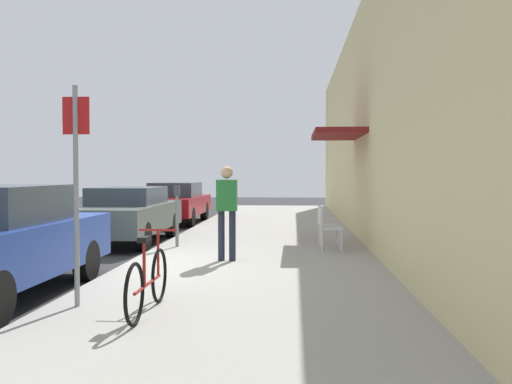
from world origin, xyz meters
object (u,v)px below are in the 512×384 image
(parked_car_1, at_px, (127,214))
(street_sign, at_px, (76,178))
(cafe_chair_1, at_px, (325,222))
(bicycle_0, at_px, (148,281))
(pedestrian_standing, at_px, (227,205))
(parked_car_2, at_px, (175,202))
(cafe_chair_0, at_px, (328,226))
(parking_meter, at_px, (177,211))

(parked_car_1, height_order, street_sign, street_sign)
(parked_car_1, distance_m, cafe_chair_1, 4.85)
(bicycle_0, relative_size, pedestrian_standing, 1.01)
(parked_car_2, bearing_deg, cafe_chair_0, -57.34)
(parked_car_1, relative_size, cafe_chair_0, 5.06)
(cafe_chair_1, relative_size, pedestrian_standing, 0.51)
(street_sign, bearing_deg, bicycle_0, -16.38)
(street_sign, relative_size, bicycle_0, 1.52)
(street_sign, bearing_deg, pedestrian_standing, 68.96)
(pedestrian_standing, bearing_deg, street_sign, -111.04)
(bicycle_0, bearing_deg, parked_car_1, 108.81)
(parked_car_2, bearing_deg, pedestrian_standing, -72.02)
(cafe_chair_0, bearing_deg, parking_meter, 171.85)
(street_sign, height_order, pedestrian_standing, street_sign)
(parked_car_2, bearing_deg, parking_meter, -77.41)
(bicycle_0, height_order, pedestrian_standing, pedestrian_standing)
(pedestrian_standing, bearing_deg, cafe_chair_0, 36.46)
(bicycle_0, distance_m, cafe_chair_0, 5.68)
(parking_meter, height_order, pedestrian_standing, pedestrian_standing)
(parked_car_2, bearing_deg, cafe_chair_1, -53.84)
(bicycle_0, bearing_deg, street_sign, 163.62)
(parked_car_2, bearing_deg, parked_car_1, -90.00)
(parked_car_2, xyz_separation_m, bicycle_0, (2.42, -12.58, -0.24))
(parked_car_2, distance_m, cafe_chair_0, 8.79)
(parked_car_1, bearing_deg, parking_meter, -43.55)
(street_sign, distance_m, cafe_chair_0, 5.97)
(parking_meter, relative_size, cafe_chair_1, 1.52)
(parked_car_1, relative_size, parked_car_2, 1.00)
(bicycle_0, bearing_deg, pedestrian_standing, 83.53)
(parked_car_2, height_order, parking_meter, parking_meter)
(parked_car_2, bearing_deg, bicycle_0, -79.09)
(bicycle_0, bearing_deg, cafe_chair_1, 69.18)
(parked_car_1, relative_size, street_sign, 1.69)
(parked_car_1, height_order, parked_car_2, parked_car_2)
(cafe_chair_1, bearing_deg, parked_car_1, 167.84)
(parking_meter, bearing_deg, pedestrian_standing, -54.85)
(parked_car_1, relative_size, parking_meter, 3.33)
(parked_car_1, xyz_separation_m, parking_meter, (1.55, -1.47, 0.17))
(parked_car_2, relative_size, bicycle_0, 2.57)
(parked_car_2, distance_m, bicycle_0, 12.81)
(parking_meter, relative_size, cafe_chair_0, 1.52)
(cafe_chair_0, bearing_deg, parked_car_1, 157.84)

